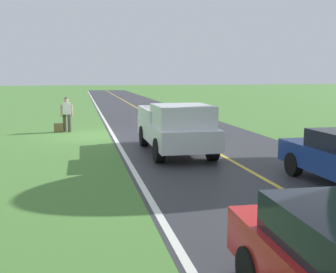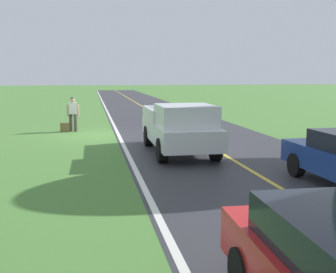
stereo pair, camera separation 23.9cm
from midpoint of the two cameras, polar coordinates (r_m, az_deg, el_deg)
ground_plane at (r=19.85m, az=-10.71°, el=0.16°), size 200.00×200.00×0.00m
road_surface at (r=20.41m, az=1.51°, el=0.54°), size 7.09×120.00×0.00m
lane_edge_line at (r=19.89m, az=-7.95°, el=0.26°), size 0.16×117.60×0.00m
lane_centre_line at (r=20.41m, az=1.51°, el=0.54°), size 0.14×117.60×0.00m
hitchhiker_walking at (r=21.33m, az=-14.11°, el=3.27°), size 0.62×0.51×1.75m
suitcase_carried at (r=21.32m, az=-15.16°, el=1.18°), size 0.47×0.23×0.45m
pickup_truck_passing at (r=14.85m, az=0.70°, el=1.32°), size 2.12×5.41×1.82m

